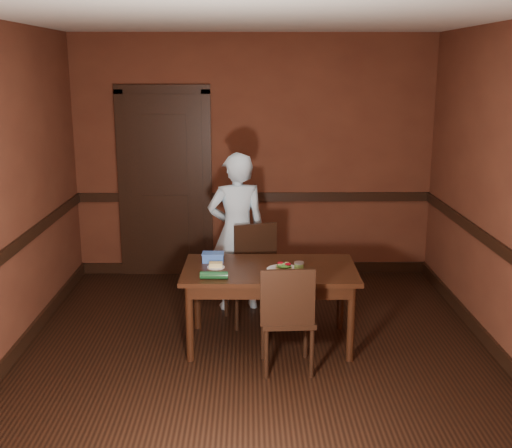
{
  "coord_description": "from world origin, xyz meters",
  "views": [
    {
      "loc": [
        -0.07,
        -4.9,
        2.35
      ],
      "look_at": [
        0.0,
        0.35,
        1.05
      ],
      "focal_mm": 45.0,
      "sensor_mm": 36.0,
      "label": 1
    }
  ],
  "objects_px": {
    "sandwich_plate": "(284,269)",
    "sauce_jar": "(299,268)",
    "cheese_saucer": "(216,266)",
    "person": "(237,232)",
    "chair_near": "(287,316)",
    "dining_table": "(270,306)",
    "chair_far": "(250,275)",
    "food_tub": "(213,257)"
  },
  "relations": [
    {
      "from": "chair_far",
      "to": "sandwich_plate",
      "type": "bearing_deg",
      "value": -82.34
    },
    {
      "from": "chair_near",
      "to": "person",
      "type": "bearing_deg",
      "value": -75.45
    },
    {
      "from": "chair_far",
      "to": "food_tub",
      "type": "xyz_separation_m",
      "value": [
        -0.32,
        -0.32,
        0.28
      ]
    },
    {
      "from": "chair_near",
      "to": "chair_far",
      "type": "bearing_deg",
      "value": -76.07
    },
    {
      "from": "dining_table",
      "to": "person",
      "type": "height_order",
      "value": "person"
    },
    {
      "from": "dining_table",
      "to": "person",
      "type": "relative_size",
      "value": 0.94
    },
    {
      "from": "sauce_jar",
      "to": "sandwich_plate",
      "type": "bearing_deg",
      "value": 155.97
    },
    {
      "from": "sandwich_plate",
      "to": "chair_near",
      "type": "bearing_deg",
      "value": -88.79
    },
    {
      "from": "chair_near",
      "to": "cheese_saucer",
      "type": "xyz_separation_m",
      "value": [
        -0.58,
        0.47,
        0.26
      ]
    },
    {
      "from": "chair_near",
      "to": "sauce_jar",
      "type": "height_order",
      "value": "chair_near"
    },
    {
      "from": "dining_table",
      "to": "chair_far",
      "type": "distance_m",
      "value": 0.55
    },
    {
      "from": "food_tub",
      "to": "cheese_saucer",
      "type": "bearing_deg",
      "value": -79.2
    },
    {
      "from": "dining_table",
      "to": "chair_near",
      "type": "distance_m",
      "value": 0.49
    },
    {
      "from": "dining_table",
      "to": "sandwich_plate",
      "type": "bearing_deg",
      "value": -38.77
    },
    {
      "from": "sandwich_plate",
      "to": "food_tub",
      "type": "bearing_deg",
      "value": 154.87
    },
    {
      "from": "sandwich_plate",
      "to": "sauce_jar",
      "type": "height_order",
      "value": "sauce_jar"
    },
    {
      "from": "sandwich_plate",
      "to": "cheese_saucer",
      "type": "height_order",
      "value": "sandwich_plate"
    },
    {
      "from": "sandwich_plate",
      "to": "cheese_saucer",
      "type": "distance_m",
      "value": 0.58
    },
    {
      "from": "person",
      "to": "cheese_saucer",
      "type": "distance_m",
      "value": 0.88
    },
    {
      "from": "person",
      "to": "sauce_jar",
      "type": "bearing_deg",
      "value": 106.03
    },
    {
      "from": "food_tub",
      "to": "sauce_jar",
      "type": "bearing_deg",
      "value": -24.31
    },
    {
      "from": "chair_near",
      "to": "sauce_jar",
      "type": "relative_size",
      "value": 9.05
    },
    {
      "from": "sandwich_plate",
      "to": "cheese_saucer",
      "type": "relative_size",
      "value": 1.94
    },
    {
      "from": "chair_far",
      "to": "person",
      "type": "height_order",
      "value": "person"
    },
    {
      "from": "sauce_jar",
      "to": "cheese_saucer",
      "type": "relative_size",
      "value": 0.66
    },
    {
      "from": "chair_far",
      "to": "chair_near",
      "type": "height_order",
      "value": "chair_far"
    },
    {
      "from": "chair_near",
      "to": "sandwich_plate",
      "type": "height_order",
      "value": "chair_near"
    },
    {
      "from": "person",
      "to": "cheese_saucer",
      "type": "xyz_separation_m",
      "value": [
        -0.16,
        -0.86,
        -0.07
      ]
    },
    {
      "from": "person",
      "to": "food_tub",
      "type": "height_order",
      "value": "person"
    },
    {
      "from": "chair_far",
      "to": "cheese_saucer",
      "type": "xyz_separation_m",
      "value": [
        -0.29,
        -0.5,
        0.26
      ]
    },
    {
      "from": "dining_table",
      "to": "cheese_saucer",
      "type": "height_order",
      "value": "cheese_saucer"
    },
    {
      "from": "person",
      "to": "food_tub",
      "type": "relative_size",
      "value": 8.12
    },
    {
      "from": "chair_near",
      "to": "cheese_saucer",
      "type": "distance_m",
      "value": 0.79
    },
    {
      "from": "cheese_saucer",
      "to": "food_tub",
      "type": "height_order",
      "value": "food_tub"
    },
    {
      "from": "sauce_jar",
      "to": "food_tub",
      "type": "relative_size",
      "value": 0.51
    },
    {
      "from": "chair_far",
      "to": "sandwich_plate",
      "type": "distance_m",
      "value": 0.72
    },
    {
      "from": "person",
      "to": "chair_near",
      "type": "bearing_deg",
      "value": 95.91
    },
    {
      "from": "person",
      "to": "dining_table",
      "type": "bearing_deg",
      "value": 97.23
    },
    {
      "from": "sandwich_plate",
      "to": "sauce_jar",
      "type": "xyz_separation_m",
      "value": [
        0.12,
        -0.05,
        0.03
      ]
    },
    {
      "from": "sauce_jar",
      "to": "dining_table",
      "type": "bearing_deg",
      "value": 147.72
    },
    {
      "from": "person",
      "to": "cheese_saucer",
      "type": "bearing_deg",
      "value": 67.88
    },
    {
      "from": "chair_near",
      "to": "dining_table",
      "type": "bearing_deg",
      "value": -77.98
    }
  ]
}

